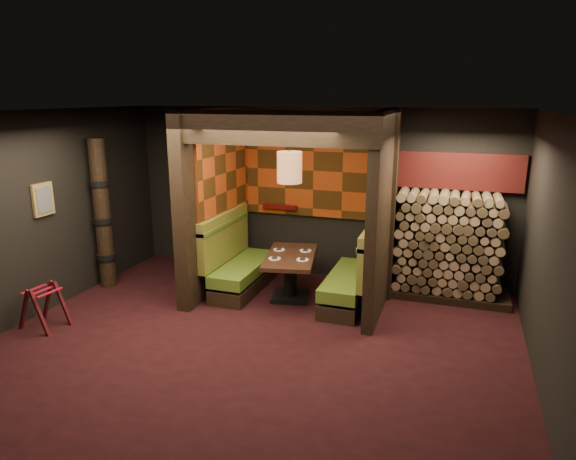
% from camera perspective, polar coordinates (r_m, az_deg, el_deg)
% --- Properties ---
extents(floor, '(6.50, 5.50, 0.02)m').
position_cam_1_polar(floor, '(6.67, -3.68, -12.43)').
color(floor, black).
rests_on(floor, ground).
extents(ceiling, '(6.50, 5.50, 0.02)m').
position_cam_1_polar(ceiling, '(5.94, -4.14, 13.04)').
color(ceiling, black).
rests_on(ceiling, ground).
extents(wall_back, '(6.50, 0.02, 2.85)m').
position_cam_1_polar(wall_back, '(8.70, 3.10, 4.08)').
color(wall_back, black).
rests_on(wall_back, ground).
extents(wall_front, '(6.50, 0.02, 2.85)m').
position_cam_1_polar(wall_front, '(3.90, -19.90, -10.55)').
color(wall_front, black).
rests_on(wall_front, ground).
extents(wall_left, '(0.02, 5.50, 2.85)m').
position_cam_1_polar(wall_left, '(7.96, -26.12, 1.58)').
color(wall_left, black).
rests_on(wall_left, ground).
extents(wall_right, '(0.02, 5.50, 2.85)m').
position_cam_1_polar(wall_right, '(5.78, 27.53, -3.13)').
color(wall_right, black).
rests_on(wall_right, ground).
extents(partition_left, '(0.20, 2.20, 2.85)m').
position_cam_1_polar(partition_left, '(8.16, -8.23, 3.24)').
color(partition_left, black).
rests_on(partition_left, floor).
extents(partition_right, '(0.15, 2.10, 2.85)m').
position_cam_1_polar(partition_right, '(7.42, 10.57, 1.98)').
color(partition_right, black).
rests_on(partition_right, floor).
extents(header_beam, '(2.85, 0.18, 0.44)m').
position_cam_1_polar(header_beam, '(6.61, -1.92, 11.25)').
color(header_beam, black).
rests_on(header_beam, partition_left).
extents(tapa_back_panel, '(2.40, 0.06, 1.55)m').
position_cam_1_polar(tapa_back_panel, '(8.59, 2.89, 6.62)').
color(tapa_back_panel, '#A63A10').
rests_on(tapa_back_panel, wall_back).
extents(tapa_side_panel, '(0.04, 1.85, 1.45)m').
position_cam_1_polar(tapa_side_panel, '(8.19, -7.03, 6.34)').
color(tapa_side_panel, '#A63A10').
rests_on(tapa_side_panel, partition_left).
extents(lacquer_shelf, '(0.60, 0.12, 0.07)m').
position_cam_1_polar(lacquer_shelf, '(8.82, -0.87, 2.63)').
color(lacquer_shelf, '#4F0909').
rests_on(lacquer_shelf, wall_back).
extents(booth_bench_left, '(0.68, 1.60, 1.14)m').
position_cam_1_polar(booth_bench_left, '(8.26, -5.55, -3.90)').
color(booth_bench_left, black).
rests_on(booth_bench_left, floor).
extents(booth_bench_right, '(0.68, 1.60, 1.14)m').
position_cam_1_polar(booth_bench_right, '(7.71, 7.44, -5.33)').
color(booth_bench_right, black).
rests_on(booth_bench_right, floor).
extents(dining_table, '(0.96, 1.43, 0.70)m').
position_cam_1_polar(dining_table, '(7.83, 0.28, -4.42)').
color(dining_table, black).
rests_on(dining_table, floor).
extents(place_settings, '(0.67, 0.70, 0.03)m').
position_cam_1_polar(place_settings, '(7.75, 0.28, -2.71)').
color(place_settings, white).
rests_on(place_settings, dining_table).
extents(pendant_lamp, '(0.36, 0.36, 1.04)m').
position_cam_1_polar(pendant_lamp, '(7.41, 0.17, 6.99)').
color(pendant_lamp, '#9A5F3A').
rests_on(pendant_lamp, ceiling).
extents(framed_picture, '(0.05, 0.36, 0.46)m').
position_cam_1_polar(framed_picture, '(7.97, -25.56, 3.08)').
color(framed_picture, olive).
rests_on(framed_picture, wall_left).
extents(luggage_rack, '(0.63, 0.47, 0.64)m').
position_cam_1_polar(luggage_rack, '(7.67, -25.52, -7.52)').
color(luggage_rack, '#400C10').
rests_on(luggage_rack, floor).
extents(totem_column, '(0.31, 0.31, 2.40)m').
position_cam_1_polar(totem_column, '(8.67, -19.91, 1.56)').
color(totem_column, black).
rests_on(totem_column, floor).
extents(firewood_stack, '(1.73, 0.70, 1.64)m').
position_cam_1_polar(firewood_stack, '(8.13, 17.93, -1.79)').
color(firewood_stack, black).
rests_on(firewood_stack, floor).
extents(mosaic_header, '(1.83, 0.10, 0.56)m').
position_cam_1_polar(mosaic_header, '(8.23, 18.59, 6.20)').
color(mosaic_header, maroon).
rests_on(mosaic_header, wall_back).
extents(bay_front_post, '(0.08, 0.08, 2.85)m').
position_cam_1_polar(bay_front_post, '(7.66, 11.52, 2.33)').
color(bay_front_post, black).
rests_on(bay_front_post, floor).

